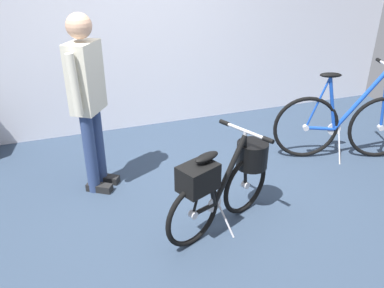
{
  "coord_description": "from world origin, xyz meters",
  "views": [
    {
      "loc": [
        -0.96,
        -2.6,
        2.05
      ],
      "look_at": [
        0.05,
        0.23,
        0.55
      ],
      "focal_mm": 36.79,
      "sensor_mm": 36.0,
      "label": 1
    }
  ],
  "objects": [
    {
      "name": "ground_plane",
      "position": [
        0.0,
        0.0,
        0.0
      ],
      "size": [
        7.09,
        7.09,
        0.0
      ],
      "primitive_type": "plane",
      "color": "#2D3D51"
    },
    {
      "name": "visitor_near_wall",
      "position": [
        -0.72,
        0.73,
        0.91
      ],
      "size": [
        0.38,
        0.45,
        1.6
      ],
      "color": "navy",
      "rests_on": "ground_plane"
    },
    {
      "name": "display_bike_left",
      "position": [
        1.83,
        0.45,
        0.39
      ],
      "size": [
        1.42,
        0.63,
        1.03
      ],
      "color": "black",
      "rests_on": "ground_plane"
    },
    {
      "name": "folding_bike_foreground",
      "position": [
        0.18,
        -0.21,
        0.42
      ],
      "size": [
        1.06,
        0.6,
        0.8
      ],
      "color": "black",
      "rests_on": "ground_plane"
    }
  ]
}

